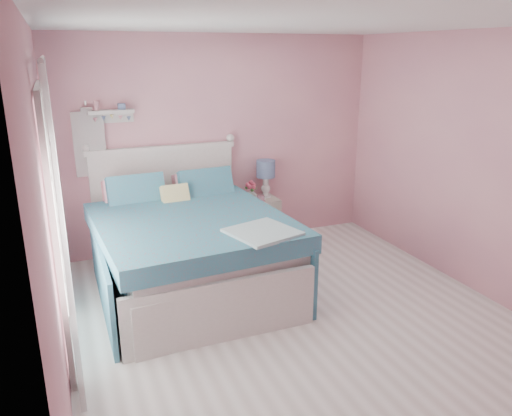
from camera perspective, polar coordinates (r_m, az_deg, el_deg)
floor at (r=4.73m, az=4.93°, el=-12.90°), size 4.50×4.50×0.00m
room_shell at (r=4.17m, az=5.50°, el=6.26°), size 4.50×4.50×4.50m
bed at (r=5.25m, az=-7.75°, el=-4.62°), size 1.91×2.34×1.33m
nightstand at (r=6.47m, az=0.57°, el=-1.40°), size 0.41×0.41×0.59m
table_lamp at (r=6.37m, az=1.12°, el=4.19°), size 0.24×0.24×0.48m
vase at (r=6.34m, az=-0.57°, el=1.66°), size 0.14×0.14×0.14m
teacup at (r=6.24m, az=0.53°, el=1.11°), size 0.12×0.12×0.08m
roses at (r=6.31m, az=-0.58°, el=2.62°), size 0.14×0.11×0.12m
wall_shelf at (r=5.88m, az=-16.29°, el=10.39°), size 0.50×0.15×0.25m
hanging_dress at (r=5.90m, az=-18.48°, el=6.92°), size 0.34×0.03×0.72m
french_door at (r=4.23m, az=-21.92°, el=-1.91°), size 0.04×1.32×2.16m
curtain_near at (r=3.50m, az=-21.10°, el=-3.95°), size 0.04×0.40×2.32m
curtain_far at (r=4.92m, az=-21.63°, el=2.00°), size 0.04×0.40×2.32m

